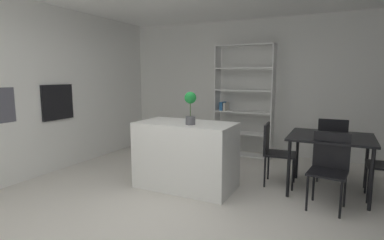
# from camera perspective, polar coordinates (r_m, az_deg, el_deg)

# --- Properties ---
(ground_plane) EXTENTS (8.96, 8.96, 0.00)m
(ground_plane) POSITION_cam_1_polar(r_m,az_deg,el_deg) (3.76, -2.82, -16.69)
(ground_plane) COLOR beige
(back_partition) EXTENTS (6.52, 0.06, 2.71)m
(back_partition) POSITION_cam_1_polar(r_m,az_deg,el_deg) (6.40, 11.25, 6.08)
(back_partition) COLOR silver
(back_partition) RESTS_ON ground_plane
(tall_cabinet_run_left) EXTENTS (0.62, 5.83, 2.71)m
(tall_cabinet_run_left) POSITION_cam_1_polar(r_m,az_deg,el_deg) (5.44, -30.69, 4.71)
(tall_cabinet_run_left) COLOR white
(tall_cabinet_run_left) RESTS_ON ground_plane
(built_in_oven) EXTENTS (0.06, 0.60, 0.58)m
(built_in_oven) POSITION_cam_1_polar(r_m,az_deg,el_deg) (5.51, -23.99, 3.11)
(built_in_oven) COLOR black
(built_in_oven) RESTS_ON ground_plane
(kitchen_island) EXTENTS (1.37, 0.73, 0.94)m
(kitchen_island) POSITION_cam_1_polar(r_m,az_deg,el_deg) (4.33, -1.17, -6.63)
(kitchen_island) COLOR white
(kitchen_island) RESTS_ON ground_plane
(potted_plant_on_island) EXTENTS (0.16, 0.16, 0.44)m
(potted_plant_on_island) POSITION_cam_1_polar(r_m,az_deg,el_deg) (4.03, -0.31, 2.79)
(potted_plant_on_island) COLOR #4C4C51
(potted_plant_on_island) RESTS_ON kitchen_island
(open_bookshelf) EXTENTS (1.16, 0.31, 2.19)m
(open_bookshelf) POSITION_cam_1_polar(r_m,az_deg,el_deg) (6.10, 9.56, 3.50)
(open_bookshelf) COLOR white
(open_bookshelf) RESTS_ON ground_plane
(dining_table) EXTENTS (1.06, 0.94, 0.79)m
(dining_table) POSITION_cam_1_polar(r_m,az_deg,el_deg) (4.49, 24.65, -3.73)
(dining_table) COLOR black
(dining_table) RESTS_ON ground_plane
(dining_chair_near) EXTENTS (0.47, 0.47, 0.91)m
(dining_chair_near) POSITION_cam_1_polar(r_m,az_deg,el_deg) (4.05, 24.43, -7.51)
(dining_chair_near) COLOR black
(dining_chair_near) RESTS_ON ground_plane
(dining_chair_island_side) EXTENTS (0.47, 0.45, 0.90)m
(dining_chair_island_side) POSITION_cam_1_polar(r_m,az_deg,el_deg) (4.59, 15.16, -5.16)
(dining_chair_island_side) COLOR black
(dining_chair_island_side) RESTS_ON ground_plane
(dining_chair_far) EXTENTS (0.42, 0.48, 0.97)m
(dining_chair_far) POSITION_cam_1_polar(r_m,az_deg,el_deg) (4.99, 24.79, -4.28)
(dining_chair_far) COLOR black
(dining_chair_far) RESTS_ON ground_plane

